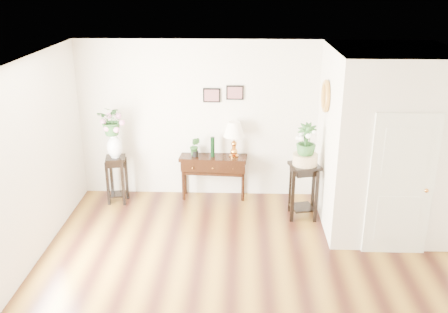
{
  "coord_description": "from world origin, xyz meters",
  "views": [
    {
      "loc": [
        -0.13,
        -5.67,
        3.86
      ],
      "look_at": [
        -0.39,
        1.3,
        1.26
      ],
      "focal_mm": 40.0,
      "sensor_mm": 36.0,
      "label": 1
    }
  ],
  "objects_px": {
    "console_table": "(213,177)",
    "table_lamp": "(234,138)",
    "plant_stand_b": "(303,191)",
    "plant_stand_a": "(117,180)"
  },
  "relations": [
    {
      "from": "console_table",
      "to": "table_lamp",
      "type": "bearing_deg",
      "value": 3.53
    },
    {
      "from": "console_table",
      "to": "plant_stand_a",
      "type": "distance_m",
      "value": 1.7
    },
    {
      "from": "table_lamp",
      "to": "plant_stand_b",
      "type": "relative_size",
      "value": 0.69
    },
    {
      "from": "table_lamp",
      "to": "plant_stand_a",
      "type": "height_order",
      "value": "table_lamp"
    },
    {
      "from": "console_table",
      "to": "plant_stand_a",
      "type": "xyz_separation_m",
      "value": [
        -1.68,
        -0.25,
        0.03
      ]
    },
    {
      "from": "console_table",
      "to": "plant_stand_b",
      "type": "relative_size",
      "value": 1.27
    },
    {
      "from": "console_table",
      "to": "plant_stand_a",
      "type": "height_order",
      "value": "plant_stand_a"
    },
    {
      "from": "table_lamp",
      "to": "plant_stand_a",
      "type": "xyz_separation_m",
      "value": [
        -2.04,
        -0.25,
        -0.71
      ]
    },
    {
      "from": "plant_stand_b",
      "to": "console_table",
      "type": "bearing_deg",
      "value": 155.07
    },
    {
      "from": "console_table",
      "to": "table_lamp",
      "type": "xyz_separation_m",
      "value": [
        0.37,
        0.0,
        0.74
      ]
    }
  ]
}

